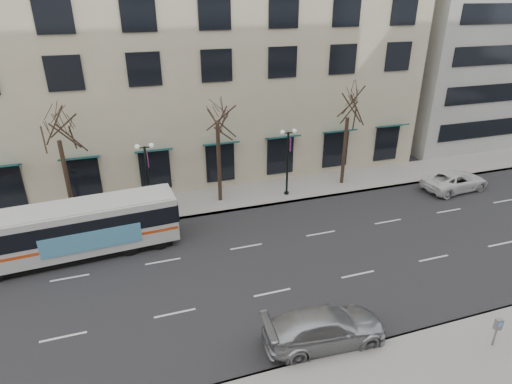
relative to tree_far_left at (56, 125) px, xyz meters
name	(u,v)px	position (x,y,z in m)	size (l,w,h in m)	color
ground	(258,268)	(10.00, -8.80, -6.70)	(160.00, 160.00, 0.00)	black
sidewalk_far	(283,191)	(15.00, 0.20, -6.62)	(80.00, 4.00, 0.15)	gray
building_hotel	(158,18)	(8.00, 12.20, 5.30)	(40.00, 20.00, 24.00)	tan
tree_far_left	(56,125)	(0.00, 0.00, 0.00)	(3.60, 3.60, 8.34)	black
tree_far_mid	(217,109)	(10.00, 0.00, 0.21)	(3.60, 3.60, 8.55)	black
tree_far_right	(349,105)	(20.00, 0.00, -0.28)	(3.60, 3.60, 8.06)	black
lamp_post_left	(148,176)	(5.01, -0.60, -3.75)	(1.22, 0.45, 5.21)	black
lamp_post_right	(288,159)	(15.01, -0.60, -3.75)	(1.22, 0.45, 5.21)	black
city_bus	(73,229)	(0.37, -4.28, -4.95)	(11.97, 3.39, 3.20)	silver
silver_car	(325,328)	(11.00, -15.00, -5.90)	(2.23, 5.47, 1.59)	#A7A8AE
white_pickup	(455,181)	(27.85, -3.65, -5.96)	(2.46, 5.33, 1.48)	silver
pay_station	(498,326)	(17.81, -17.58, -5.53)	(0.33, 0.23, 1.40)	gray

